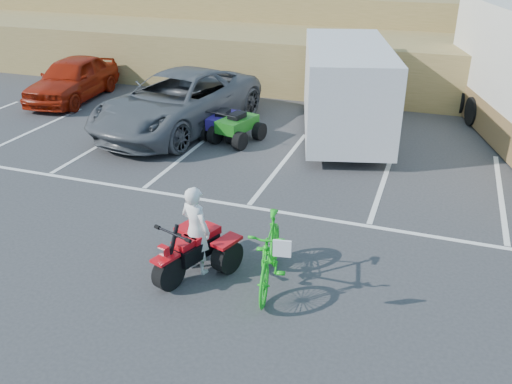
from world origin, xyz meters
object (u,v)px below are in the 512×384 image
(rider, at_px, (196,230))
(grey_pickup, at_px, (178,102))
(cargo_trailer, at_px, (346,88))
(quad_atv_green, at_px, (237,141))
(quad_atv_blue, at_px, (224,136))
(red_trike_atv, at_px, (192,273))
(red_car, at_px, (72,79))
(green_dirt_bike, at_px, (270,253))

(rider, xyz_separation_m, grey_pickup, (-3.90, 7.03, 0.04))
(cargo_trailer, relative_size, quad_atv_green, 4.14)
(cargo_trailer, height_order, quad_atv_blue, cargo_trailer)
(red_trike_atv, xyz_separation_m, grey_pickup, (-3.85, 7.17, 0.87))
(grey_pickup, relative_size, cargo_trailer, 1.01)
(red_car, bearing_deg, green_dirt_bike, -46.58)
(red_trike_atv, distance_m, rider, 0.84)
(quad_atv_blue, height_order, quad_atv_green, quad_atv_green)
(red_trike_atv, distance_m, green_dirt_bike, 1.56)
(red_car, distance_m, quad_atv_green, 7.66)
(red_trike_atv, relative_size, red_car, 0.36)
(cargo_trailer, distance_m, quad_atv_blue, 3.90)
(red_trike_atv, height_order, quad_atv_green, red_trike_atv)
(red_trike_atv, bearing_deg, quad_atv_green, 122.65)
(red_car, height_order, quad_atv_green, red_car)
(green_dirt_bike, height_order, quad_atv_green, green_dirt_bike)
(rider, bearing_deg, quad_atv_blue, -52.97)
(grey_pickup, xyz_separation_m, red_car, (-5.14, 1.73, -0.10))
(quad_atv_blue, distance_m, quad_atv_green, 0.61)
(rider, relative_size, cargo_trailer, 0.27)
(grey_pickup, distance_m, cargo_trailer, 5.12)
(red_trike_atv, bearing_deg, red_car, 153.68)
(green_dirt_bike, bearing_deg, red_car, 130.61)
(quad_atv_blue, bearing_deg, red_trike_atv, -72.60)
(red_trike_atv, height_order, rider, rider)
(rider, bearing_deg, red_trike_atv, 90.00)
(cargo_trailer, bearing_deg, rider, -112.64)
(green_dirt_bike, height_order, quad_atv_blue, green_dirt_bike)
(green_dirt_bike, relative_size, red_car, 0.46)
(green_dirt_bike, relative_size, quad_atv_green, 1.41)
(red_trike_atv, bearing_deg, rider, 90.00)
(green_dirt_bike, bearing_deg, rider, 171.33)
(grey_pickup, xyz_separation_m, quad_atv_green, (2.15, -0.49, -0.87))
(green_dirt_bike, distance_m, red_car, 13.59)
(red_trike_atv, bearing_deg, cargo_trailer, 100.70)
(red_trike_atv, xyz_separation_m, rider, (0.05, 0.14, 0.83))
(green_dirt_bike, bearing_deg, quad_atv_green, 106.20)
(quad_atv_green, bearing_deg, quad_atv_blue, 169.08)
(red_car, relative_size, quad_atv_blue, 3.22)
(rider, xyz_separation_m, quad_atv_blue, (-2.29, 6.80, -0.83))
(red_trike_atv, xyz_separation_m, quad_atv_blue, (-2.24, 6.94, 0.00))
(green_dirt_bike, bearing_deg, red_trike_atv, 177.01)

